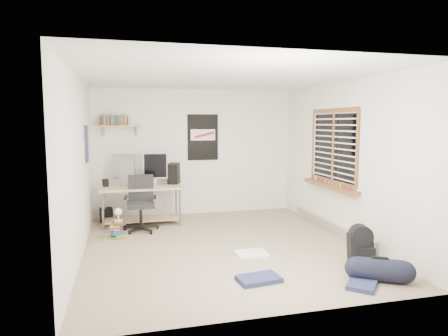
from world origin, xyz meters
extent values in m
cube|color=gray|center=(0.00, 0.00, -0.01)|extent=(4.00, 4.50, 0.01)
cube|color=white|center=(0.00, 0.00, 2.50)|extent=(4.00, 4.50, 0.01)
cube|color=silver|center=(0.00, 2.25, 1.25)|extent=(4.00, 0.01, 2.50)
cube|color=silver|center=(-2.00, 0.00, 1.25)|extent=(0.01, 4.50, 2.50)
cube|color=silver|center=(2.00, 0.00, 1.25)|extent=(0.01, 4.50, 2.50)
cube|color=beige|center=(-1.11, 1.62, 0.36)|extent=(1.57, 1.04, 0.66)
cube|color=#B8B8BE|center=(-1.40, 1.79, 0.89)|extent=(0.42, 0.30, 0.46)
cube|color=#B7B8BD|center=(-0.85, 1.70, 0.91)|extent=(0.46, 0.16, 0.49)
cube|color=black|center=(-0.49, 1.88, 0.87)|extent=(0.29, 0.43, 0.42)
cube|color=black|center=(-1.02, 1.46, 0.67)|extent=(0.40, 0.27, 0.02)
cube|color=black|center=(-1.74, 1.76, 0.75)|extent=(0.12, 0.12, 0.18)
cube|color=black|center=(-1.02, 1.83, 0.74)|extent=(0.10, 0.10, 0.17)
cube|color=black|center=(-1.15, 1.15, 0.49)|extent=(0.68, 0.68, 0.95)
cube|color=tan|center=(-1.45, 2.14, 1.78)|extent=(0.80, 0.22, 0.24)
cube|color=black|center=(0.15, 2.23, 1.55)|extent=(0.62, 0.03, 0.92)
cube|color=navy|center=(-1.99, 1.20, 1.50)|extent=(0.02, 0.42, 0.60)
cube|color=brown|center=(1.95, 0.30, 1.45)|extent=(0.10, 1.50, 1.26)
cube|color=#B7B2A8|center=(1.96, 0.30, 0.09)|extent=(0.08, 2.50, 0.18)
cube|color=black|center=(1.59, -1.15, 0.20)|extent=(0.35, 0.30, 0.40)
cylinder|color=black|center=(1.45, -1.75, 0.14)|extent=(0.37, 0.37, 0.53)
cube|color=white|center=(0.29, -0.51, 0.02)|extent=(0.43, 0.36, 0.04)
cube|color=navy|center=(0.09, -1.41, 0.03)|extent=(0.53, 0.37, 0.05)
cube|color=navy|center=(1.17, -1.84, 0.03)|extent=(0.48, 0.49, 0.05)
cube|color=olive|center=(-1.53, 0.78, 0.15)|extent=(0.41, 0.34, 0.27)
cube|color=silver|center=(-1.51, 0.76, 0.38)|extent=(0.18, 0.24, 0.22)
cube|color=black|center=(-1.75, 1.93, 0.14)|extent=(0.25, 0.25, 0.25)
camera|label=1|loc=(-1.41, -5.65, 1.84)|focal=32.00mm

